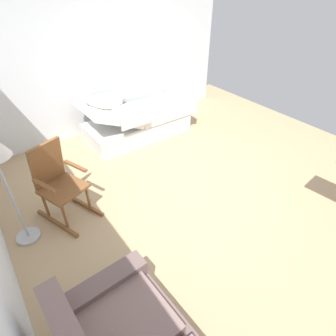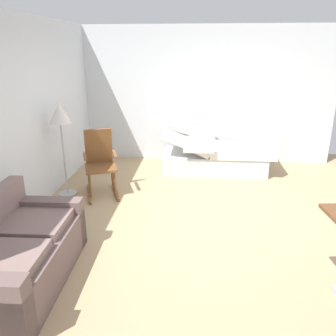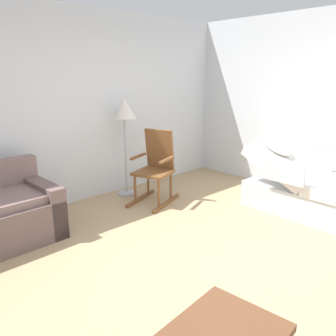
# 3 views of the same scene
# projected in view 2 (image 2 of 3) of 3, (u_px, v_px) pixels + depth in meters

# --- Properties ---
(ground_plane) EXTENTS (6.63, 6.63, 0.00)m
(ground_plane) POSITION_uv_depth(u_px,v_px,m) (204.00, 217.00, 4.74)
(ground_plane) COLOR tan
(back_wall) EXTENTS (5.51, 0.10, 2.70)m
(back_wall) POSITION_uv_depth(u_px,v_px,m) (20.00, 119.00, 4.51)
(back_wall) COLOR silver
(back_wall) RESTS_ON ground
(side_wall) EXTENTS (0.10, 5.13, 2.70)m
(side_wall) POSITION_uv_depth(u_px,v_px,m) (206.00, 96.00, 6.83)
(side_wall) COLOR silver
(side_wall) RESTS_ON ground
(hospital_bed) EXTENTS (1.05, 2.10, 0.99)m
(hospital_bed) POSITION_uv_depth(u_px,v_px,m) (214.00, 155.00, 6.50)
(hospital_bed) COLOR silver
(hospital_bed) RESTS_ON ground
(couch) EXTENTS (1.63, 0.91, 0.85)m
(couch) POSITION_uv_depth(u_px,v_px,m) (17.00, 256.00, 3.31)
(couch) COLOR #68534F
(couch) RESTS_ON ground
(rocking_chair) EXTENTS (0.88, 0.71, 1.05)m
(rocking_chair) POSITION_uv_depth(u_px,v_px,m) (100.00, 163.00, 5.41)
(rocking_chair) COLOR brown
(rocking_chair) RESTS_ON ground
(floor_lamp) EXTENTS (0.34, 0.34, 1.48)m
(floor_lamp) POSITION_uv_depth(u_px,v_px,m) (60.00, 120.00, 5.08)
(floor_lamp) COLOR #B2B5BA
(floor_lamp) RESTS_ON ground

